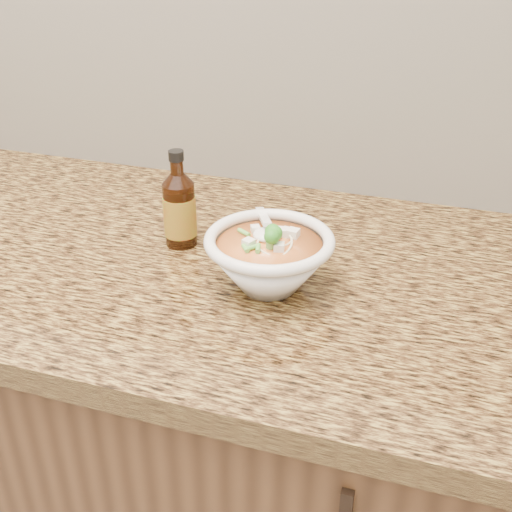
% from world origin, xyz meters
% --- Properties ---
extents(cabinet, '(4.00, 0.65, 0.86)m').
position_xyz_m(cabinet, '(0.00, 1.68, 0.43)').
color(cabinet, '#311D0E').
rests_on(cabinet, ground).
extents(counter_slab, '(4.00, 0.68, 0.04)m').
position_xyz_m(counter_slab, '(0.00, 1.68, 0.88)').
color(counter_slab, olive).
rests_on(counter_slab, cabinet).
extents(soup_bowl, '(0.19, 0.21, 0.10)m').
position_xyz_m(soup_bowl, '(0.33, 1.61, 0.94)').
color(soup_bowl, white).
rests_on(soup_bowl, counter_slab).
extents(hot_sauce_bottle, '(0.06, 0.06, 0.16)m').
position_xyz_m(hot_sauce_bottle, '(0.15, 1.69, 0.96)').
color(hot_sauce_bottle, '#321406').
rests_on(hot_sauce_bottle, counter_slab).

